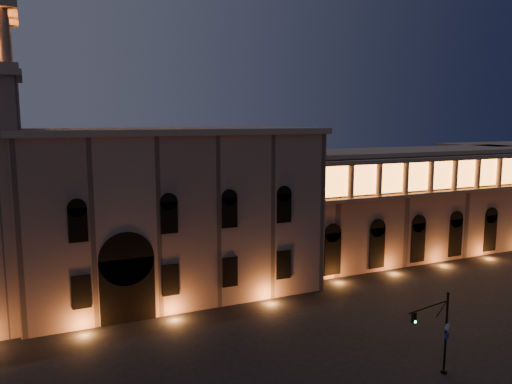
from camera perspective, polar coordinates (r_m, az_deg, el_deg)
government_building at (r=53.18m, az=-9.52°, el=-2.35°), size 30.80×12.80×17.60m
colonnade_wing at (r=71.66m, az=17.37°, el=-1.04°), size 40.60×11.50×14.50m
secondary_building at (r=94.67m, az=26.70°, el=0.43°), size 20.00×12.00×14.00m
traffic_light at (r=39.47m, az=20.25°, el=-14.92°), size 4.47×1.11×6.22m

